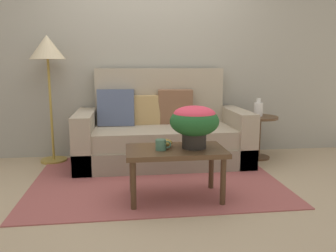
# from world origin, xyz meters

# --- Properties ---
(ground_plane) EXTENTS (14.00, 14.00, 0.00)m
(ground_plane) POSITION_xyz_m (0.00, 0.00, 0.00)
(ground_plane) COLOR tan
(wall_back) EXTENTS (6.40, 0.12, 2.93)m
(wall_back) POSITION_xyz_m (0.00, 1.16, 1.47)
(wall_back) COLOR gray
(wall_back) RESTS_ON ground
(area_rug) EXTENTS (2.49, 1.87, 0.01)m
(area_rug) POSITION_xyz_m (0.00, 0.03, 0.01)
(area_rug) COLOR #994C47
(area_rug) RESTS_ON ground
(couch) EXTENTS (2.04, 0.92, 1.14)m
(couch) POSITION_xyz_m (0.13, 0.68, 0.34)
(couch) COLOR gray
(couch) RESTS_ON ground
(coffee_table) EXTENTS (0.87, 0.51, 0.46)m
(coffee_table) POSITION_xyz_m (0.13, -0.52, 0.40)
(coffee_table) COLOR #442D1B
(coffee_table) RESTS_ON ground
(side_table) EXTENTS (0.47, 0.47, 0.55)m
(side_table) POSITION_xyz_m (1.38, 0.68, 0.38)
(side_table) COLOR #4C331E
(side_table) RESTS_ON ground
(floor_lamp) EXTENTS (0.42, 0.42, 1.53)m
(floor_lamp) POSITION_xyz_m (-1.19, 0.85, 1.30)
(floor_lamp) COLOR olive
(floor_lamp) RESTS_ON ground
(potted_plant) EXTENTS (0.43, 0.43, 0.37)m
(potted_plant) POSITION_xyz_m (0.29, -0.51, 0.70)
(potted_plant) COLOR black
(potted_plant) RESTS_ON coffee_table
(coffee_mug) EXTENTS (0.14, 0.09, 0.09)m
(coffee_mug) POSITION_xyz_m (-0.00, -0.55, 0.51)
(coffee_mug) COLOR #3D664C
(coffee_mug) RESTS_ON coffee_table
(snack_bowl) EXTENTS (0.14, 0.14, 0.07)m
(snack_bowl) POSITION_xyz_m (0.04, -0.44, 0.50)
(snack_bowl) COLOR gold
(snack_bowl) RESTS_ON coffee_table
(table_vase) EXTENTS (0.11, 0.11, 0.22)m
(table_vase) POSITION_xyz_m (1.37, 0.70, 0.64)
(table_vase) COLOR silver
(table_vase) RESTS_ON side_table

